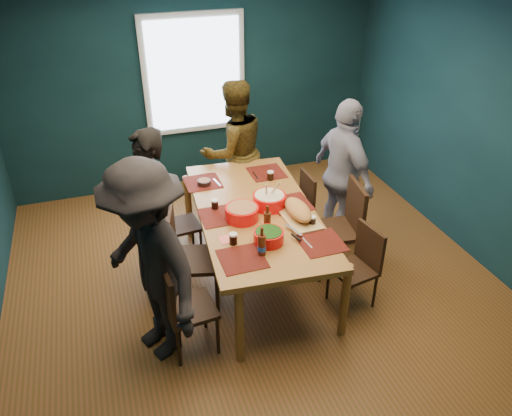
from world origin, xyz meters
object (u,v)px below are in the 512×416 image
Objects in this scene: dining_table at (256,217)px; cutting_board at (298,212)px; chair_right_far at (300,203)px; chair_left_far at (174,220)px; chair_left_near at (180,304)px; bowl_salad at (242,213)px; chair_right_near at (361,261)px; person_far_left at (151,214)px; bowl_dumpling at (269,200)px; person_back at (234,152)px; chair_right_mid at (344,222)px; chair_left_mid at (184,252)px; bowl_herbs at (269,236)px; person_near_left at (149,264)px; person_right at (343,175)px.

cutting_board reaches higher than dining_table.
chair_left_far is at bearing 175.50° from chair_right_far.
chair_left_near is 1.30× the size of cutting_board.
bowl_salad is (0.54, -0.77, 0.44)m from chair_left_far.
person_far_left is at bearing 144.03° from chair_right_near.
cutting_board is (0.19, -0.29, -0.00)m from bowl_dumpling.
person_back is 1.49m from bowl_salad.
person_far_left is (-0.06, 0.98, 0.33)m from chair_left_near.
person_far_left is (-1.71, -0.32, 0.38)m from chair_right_far.
bowl_dumpling is (1.14, -0.22, 0.06)m from person_far_left.
chair_left_near is 0.53× the size of person_far_left.
chair_right_mid is at bearing -30.18° from chair_left_far.
person_back is (0.89, 0.68, 0.40)m from chair_left_far.
chair_right_mid reaches higher than chair_right_far.
chair_left_far is 0.98× the size of chair_right_near.
person_back is at bearing 57.04° from chair_left_near.
chair_left_mid is 0.97m from bowl_dumpling.
bowl_herbs is at bearing -110.43° from bowl_dumpling.
bowl_herbs is (-0.22, -0.58, -0.01)m from bowl_dumpling.
chair_right_mid is 2.16m from person_near_left.
person_right reaches higher than bowl_herbs.
person_far_left is (-1.84, 0.89, 0.38)m from chair_right_near.
bowl_salad is 1.19× the size of bowl_herbs.
chair_left_far is at bearing 142.82° from dining_table.
chair_left_mid is 1.63m from chair_right_far.
bowl_salad is (0.75, 0.63, 0.39)m from chair_left_near.
person_right is at bearing 23.23° from dining_table.
bowl_salad is (-0.18, -0.12, 0.15)m from dining_table.
person_far_left is 0.89m from bowl_salad.
bowl_dumpling is at bearing 102.64° from person_right.
chair_right_near is 2.08m from person_far_left.
chair_right_mid is (0.93, -0.12, -0.18)m from dining_table.
bowl_salad is at bearing 64.61° from person_back.
chair_left_mid reaches higher than bowl_herbs.
person_far_left is at bearing 86.73° from person_right.
person_near_left is (-0.41, -1.30, 0.44)m from chair_left_far.
chair_left_near is 1.04m from person_far_left.
bowl_dumpling is at bearing -137.51° from chair_right_far.
person_far_left reaches higher than bowl_salad.
dining_table is 2.55× the size of chair_left_near.
bowl_dumpling reaches higher than dining_table.
dining_table is 1.32× the size of person_back.
chair_left_mid is 1.22× the size of chair_right_far.
chair_right_near is 0.48× the size of person_back.
bowl_salad is (-1.11, 0.00, 0.33)m from chair_right_mid.
bowl_herbs is at bearing 6.96° from chair_left_near.
person_near_left is at bearing -175.47° from bowl_herbs.
person_near_left reaches higher than chair_left_near.
dining_table is 2.77× the size of chair_right_far.
person_near_left reaches higher than person_right.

